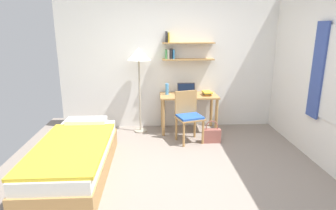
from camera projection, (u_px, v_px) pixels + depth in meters
The scene contains 10 objects.
ground_plane at pixel (184, 174), 3.90m from camera, with size 5.28×5.28×0.00m, color gray.
wall_back at pixel (174, 62), 5.51m from camera, with size 4.40×0.27×2.60m.
bed at pixel (75, 158), 3.85m from camera, with size 0.91×2.05×0.54m.
desk at pixel (189, 101), 5.40m from camera, with size 1.09×0.57×0.72m.
desk_chair at pixel (188, 114), 4.93m from camera, with size 0.53×0.51×0.88m.
standing_lamp at pixel (139, 58), 5.14m from camera, with size 0.44×0.44×1.60m.
laptop at pixel (186, 92), 5.37m from camera, with size 0.34×0.23×0.22m.
water_bottle at pixel (167, 89), 5.37m from camera, with size 0.06×0.06×0.21m, color #4C99DB.
book_stack at pixel (207, 93), 5.34m from camera, with size 0.18×0.24×0.07m.
handbag at pixel (212, 135), 4.95m from camera, with size 0.31×0.12×0.40m.
Camera 1 is at (-0.41, -3.50, 1.95)m, focal length 30.24 mm.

